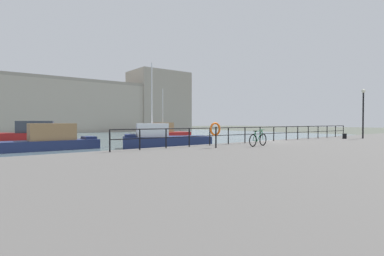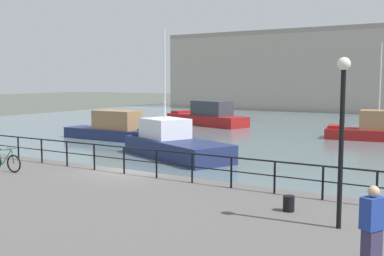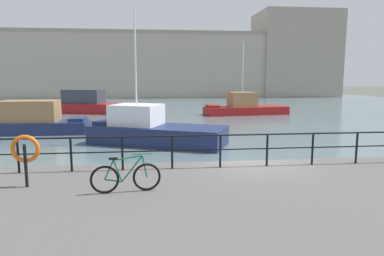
{
  "view_description": "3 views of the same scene",
  "coord_description": "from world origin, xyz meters",
  "views": [
    {
      "loc": [
        -17.31,
        -13.72,
        2.42
      ],
      "look_at": [
        -3.43,
        4.32,
        1.93
      ],
      "focal_mm": 26.76,
      "sensor_mm": 36.0,
      "label": 1
    },
    {
      "loc": [
        11.87,
        -14.84,
        4.67
      ],
      "look_at": [
        -1.13,
        6.72,
        2.07
      ],
      "focal_mm": 43.72,
      "sensor_mm": 36.0,
      "label": 2
    },
    {
      "loc": [
        -3.39,
        -11.47,
        3.91
      ],
      "look_at": [
        -1.53,
        5.52,
        1.36
      ],
      "focal_mm": 32.23,
      "sensor_mm": 36.0,
      "label": 3
    }
  ],
  "objects": [
    {
      "name": "mooring_bollard",
      "position": [
        7.59,
        -2.49,
        1.22
      ],
      "size": [
        0.32,
        0.32,
        0.44
      ],
      "primitive_type": "cylinder",
      "color": "black",
      "rests_on": "quay_promenade"
    },
    {
      "name": "quay_railing",
      "position": [
        -0.52,
        -0.75,
        1.74
      ],
      "size": [
        23.45,
        0.07,
        1.08
      ],
      "color": "black",
      "rests_on": "quay_promenade"
    },
    {
      "name": "parked_bicycle",
      "position": [
        -4.14,
        -2.91,
        1.39
      ],
      "size": [
        1.77,
        0.26,
        0.98
      ],
      "rotation": [
        0.0,
        0.0,
        0.11
      ],
      "color": "black",
      "rests_on": "quay_promenade"
    },
    {
      "name": "moored_green_narrowboat",
      "position": [
        -12.08,
        13.17,
        0.87
      ],
      "size": [
        8.51,
        2.28,
        2.29
      ],
      "rotation": [
        0.0,
        0.0,
        -0.01
      ],
      "color": "navy",
      "rests_on": "water_basin"
    },
    {
      "name": "standing_person",
      "position": [
        10.36,
        -5.7,
        1.87
      ],
      "size": [
        0.46,
        0.52,
        1.69
      ],
      "rotation": [
        0.0,
        0.0,
        5.78
      ],
      "color": "#332D4C",
      "rests_on": "quay_promenade"
    },
    {
      "name": "moored_harbor_tender",
      "position": [
        5.91,
        23.44,
        0.79
      ],
      "size": [
        8.87,
        3.59,
        7.44
      ],
      "rotation": [
        0.0,
        0.0,
        3.26
      ],
      "color": "maroon",
      "rests_on": "water_basin"
    },
    {
      "name": "water_basin",
      "position": [
        0.0,
        30.2,
        0.01
      ],
      "size": [
        80.0,
        60.0,
        0.01
      ],
      "primitive_type": "cube",
      "color": "slate",
      "rests_on": "ground_plane"
    },
    {
      "name": "moored_blue_motorboat",
      "position": [
        -11.54,
        27.12,
        0.95
      ],
      "size": [
        9.88,
        5.34,
        2.54
      ],
      "rotation": [
        0.0,
        0.0,
        2.85
      ],
      "color": "maroon",
      "rests_on": "water_basin"
    },
    {
      "name": "ground_plane",
      "position": [
        0.0,
        0.0,
        0.0
      ],
      "size": [
        240.0,
        240.0,
        0.0
      ],
      "primitive_type": "plane",
      "color": "#4C5147"
    },
    {
      "name": "quay_lamp_post",
      "position": [
        9.17,
        -3.3,
        3.73
      ],
      "size": [
        0.32,
        0.32,
        4.21
      ],
      "color": "black",
      "rests_on": "quay_promenade"
    },
    {
      "name": "moored_small_launch",
      "position": [
        -3.53,
        8.56,
        0.82
      ],
      "size": [
        8.32,
        5.82,
        7.75
      ],
      "rotation": [
        0.0,
        0.0,
        2.73
      ],
      "color": "navy",
      "rests_on": "water_basin"
    }
  ]
}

